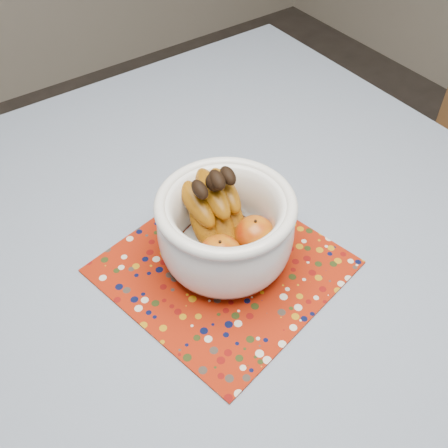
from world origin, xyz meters
name	(u,v)px	position (x,y,z in m)	size (l,w,h in m)	color
table	(215,283)	(0.00, 0.00, 0.67)	(1.20, 1.20, 0.75)	brown
tablecloth	(215,256)	(0.00, 0.00, 0.76)	(1.32, 1.32, 0.01)	slate
placemat	(223,266)	(-0.01, -0.03, 0.76)	(0.36, 0.36, 0.00)	#951C08
fruit_bowl	(224,223)	(0.01, -0.01, 0.85)	(0.23, 0.23, 0.18)	white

